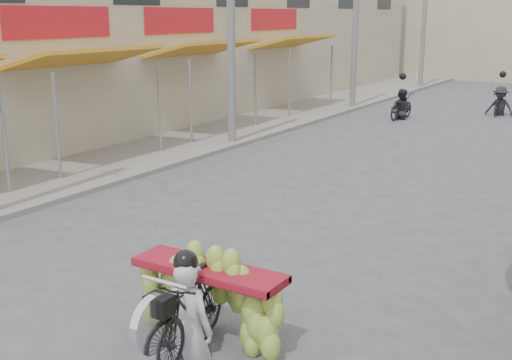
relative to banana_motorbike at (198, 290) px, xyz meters
name	(u,v)px	position (x,y,z in m)	size (l,w,h in m)	color
sidewalk_left	(242,124)	(-7.94, 13.21, -0.65)	(4.00, 60.00, 0.12)	gray
shophouse_row_left	(112,37)	(-12.92, 12.19, 2.29)	(9.77, 40.00, 6.00)	#B4AB8E
utility_pole_mid	(231,6)	(-6.34, 10.21, 3.32)	(0.60, 0.24, 8.00)	slate
utility_pole_far	(356,8)	(-6.34, 19.21, 3.32)	(0.60, 0.24, 8.00)	slate
utility_pole_back	(425,10)	(-6.34, 28.21, 3.32)	(0.60, 0.24, 8.00)	slate
banana_motorbike	(198,290)	(0.00, 0.00, 0.00)	(2.20, 1.83, 2.13)	black
bg_motorbike_a	(401,99)	(-3.70, 17.60, 0.03)	(0.83, 1.70, 1.95)	black
bg_motorbike_b	(501,93)	(-0.73, 20.40, 0.17)	(1.09, 1.55, 1.95)	black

